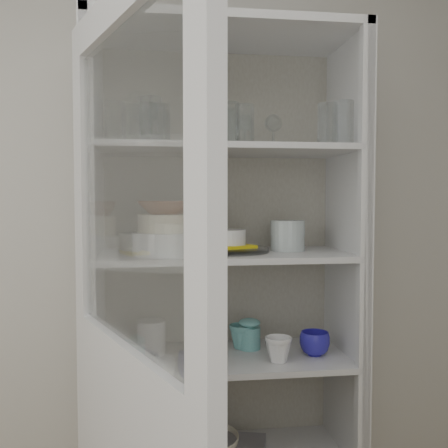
# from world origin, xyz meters

# --- Properties ---
(wall_back) EXTENTS (3.60, 0.02, 2.60)m
(wall_back) POSITION_xyz_m (0.00, 1.50, 1.30)
(wall_back) COLOR beige
(wall_back) RESTS_ON ground
(pantry_cabinet) EXTENTS (1.00, 0.45, 2.10)m
(pantry_cabinet) POSITION_xyz_m (0.20, 1.34, 0.94)
(pantry_cabinet) COLOR silver
(pantry_cabinet) RESTS_ON floor
(cupboard_door) EXTENTS (0.39, 0.85, 2.00)m
(cupboard_door) POSITION_xyz_m (-0.13, 0.64, 0.87)
(cupboard_door) COLOR silver
(cupboard_door) RESTS_ON floor
(tumbler_0) EXTENTS (0.08, 0.08, 0.13)m
(tumbler_0) POSITION_xyz_m (-0.04, 1.13, 1.73)
(tumbler_0) COLOR silver
(tumbler_0) RESTS_ON shelf_glass
(tumbler_1) EXTENTS (0.09, 0.09, 0.14)m
(tumbler_1) POSITION_xyz_m (-0.08, 1.16, 1.73)
(tumbler_1) COLOR silver
(tumbler_1) RESTS_ON shelf_glass
(tumbler_2) EXTENTS (0.09, 0.09, 0.15)m
(tumbler_2) POSITION_xyz_m (-0.07, 1.13, 1.74)
(tumbler_2) COLOR silver
(tumbler_2) RESTS_ON shelf_glass
(tumbler_3) EXTENTS (0.09, 0.09, 0.14)m
(tumbler_3) POSITION_xyz_m (0.20, 1.14, 1.73)
(tumbler_3) COLOR silver
(tumbler_3) RESTS_ON shelf_glass
(tumbler_4) EXTENTS (0.09, 0.09, 0.14)m
(tumbler_4) POSITION_xyz_m (0.26, 1.14, 1.73)
(tumbler_4) COLOR silver
(tumbler_4) RESTS_ON shelf_glass
(tumbler_5) EXTENTS (0.09, 0.09, 0.15)m
(tumbler_5) POSITION_xyz_m (0.56, 1.13, 1.73)
(tumbler_5) COLOR silver
(tumbler_5) RESTS_ON shelf_glass
(tumbler_6) EXTENTS (0.08, 0.08, 0.15)m
(tumbler_6) POSITION_xyz_m (0.61, 1.12, 1.74)
(tumbler_6) COLOR silver
(tumbler_6) RESTS_ON shelf_glass
(tumbler_7) EXTENTS (0.08, 0.08, 0.15)m
(tumbler_7) POSITION_xyz_m (-0.15, 1.25, 1.74)
(tumbler_7) COLOR silver
(tumbler_7) RESTS_ON shelf_glass
(tumbler_8) EXTENTS (0.09, 0.09, 0.16)m
(tumbler_8) POSITION_xyz_m (-0.20, 1.24, 1.74)
(tumbler_8) COLOR silver
(tumbler_8) RESTS_ON shelf_glass
(tumbler_9) EXTENTS (0.10, 0.10, 0.15)m
(tumbler_9) POSITION_xyz_m (-0.04, 1.26, 1.74)
(tumbler_9) COLOR silver
(tumbler_9) RESTS_ON shelf_glass
(tumbler_10) EXTENTS (0.09, 0.09, 0.15)m
(tumbler_10) POSITION_xyz_m (0.23, 1.30, 1.73)
(tumbler_10) COLOR silver
(tumbler_10) RESTS_ON shelf_glass
(goblet_0) EXTENTS (0.08, 0.08, 0.18)m
(goblet_0) POSITION_xyz_m (-0.11, 1.36, 1.75)
(goblet_0) COLOR silver
(goblet_0) RESTS_ON shelf_glass
(goblet_1) EXTENTS (0.08, 0.08, 0.17)m
(goblet_1) POSITION_xyz_m (-0.04, 1.39, 1.75)
(goblet_1) COLOR silver
(goblet_1) RESTS_ON shelf_glass
(goblet_2) EXTENTS (0.07, 0.07, 0.15)m
(goblet_2) POSITION_xyz_m (0.29, 1.34, 1.74)
(goblet_2) COLOR silver
(goblet_2) RESTS_ON shelf_glass
(goblet_3) EXTENTS (0.07, 0.07, 0.16)m
(goblet_3) POSITION_xyz_m (0.42, 1.38, 1.74)
(goblet_3) COLOR silver
(goblet_3) RESTS_ON shelf_glass
(plate_stack_front) EXTENTS (0.25, 0.25, 0.08)m
(plate_stack_front) POSITION_xyz_m (-0.02, 1.21, 1.30)
(plate_stack_front) COLOR white
(plate_stack_front) RESTS_ON shelf_plates
(plate_stack_back) EXTENTS (0.22, 0.22, 0.10)m
(plate_stack_back) POSITION_xyz_m (0.03, 1.38, 1.31)
(plate_stack_back) COLOR white
(plate_stack_back) RESTS_ON shelf_plates
(cream_bowl) EXTENTS (0.27, 0.27, 0.06)m
(cream_bowl) POSITION_xyz_m (-0.02, 1.21, 1.38)
(cream_bowl) COLOR beige
(cream_bowl) RESTS_ON plate_stack_front
(terracotta_bowl) EXTENTS (0.23, 0.23, 0.05)m
(terracotta_bowl) POSITION_xyz_m (-0.02, 1.21, 1.43)
(terracotta_bowl) COLOR brown
(terracotta_bowl) RESTS_ON cream_bowl
(glass_platter) EXTENTS (0.36, 0.36, 0.02)m
(glass_platter) POSITION_xyz_m (0.22, 1.27, 1.27)
(glass_platter) COLOR silver
(glass_platter) RESTS_ON shelf_plates
(yellow_trivet) EXTENTS (0.21, 0.21, 0.01)m
(yellow_trivet) POSITION_xyz_m (0.22, 1.27, 1.28)
(yellow_trivet) COLOR yellow
(yellow_trivet) RESTS_ON glass_platter
(white_ramekin) EXTENTS (0.14, 0.14, 0.06)m
(white_ramekin) POSITION_xyz_m (0.22, 1.27, 1.32)
(white_ramekin) COLOR white
(white_ramekin) RESTS_ON yellow_trivet
(grey_bowl_stack) EXTENTS (0.13, 0.13, 0.12)m
(grey_bowl_stack) POSITION_xyz_m (0.46, 1.29, 1.32)
(grey_bowl_stack) COLOR #ACB7B6
(grey_bowl_stack) RESTS_ON shelf_plates
(mug_blue) EXTENTS (0.14, 0.14, 0.09)m
(mug_blue) POSITION_xyz_m (0.55, 1.22, 0.91)
(mug_blue) COLOR #1F259F
(mug_blue) RESTS_ON shelf_mugs
(mug_teal) EXTENTS (0.13, 0.13, 0.10)m
(mug_teal) POSITION_xyz_m (0.28, 1.35, 0.91)
(mug_teal) COLOR teal
(mug_teal) RESTS_ON shelf_mugs
(mug_white) EXTENTS (0.13, 0.13, 0.09)m
(mug_white) POSITION_xyz_m (0.39, 1.16, 0.91)
(mug_white) COLOR white
(mug_white) RESTS_ON shelf_mugs
(teal_jar) EXTENTS (0.09, 0.09, 0.11)m
(teal_jar) POSITION_xyz_m (0.31, 1.34, 0.91)
(teal_jar) COLOR teal
(teal_jar) RESTS_ON shelf_mugs
(measuring_cups) EXTENTS (0.10, 0.10, 0.04)m
(measuring_cups) POSITION_xyz_m (-0.12, 1.21, 0.88)
(measuring_cups) COLOR silver
(measuring_cups) RESTS_ON shelf_mugs
(white_canister) EXTENTS (0.14, 0.14, 0.13)m
(white_canister) POSITION_xyz_m (-0.08, 1.32, 0.93)
(white_canister) COLOR white
(white_canister) RESTS_ON shelf_mugs
(cream_dish) EXTENTS (0.27, 0.27, 0.08)m
(cream_dish) POSITION_xyz_m (0.13, 1.28, 0.50)
(cream_dish) COLOR beige
(cream_dish) RESTS_ON shelf_bot
(tin_box) EXTENTS (0.22, 0.18, 0.06)m
(tin_box) POSITION_xyz_m (0.26, 1.27, 0.49)
(tin_box) COLOR #8F90A0
(tin_box) RESTS_ON shelf_bot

